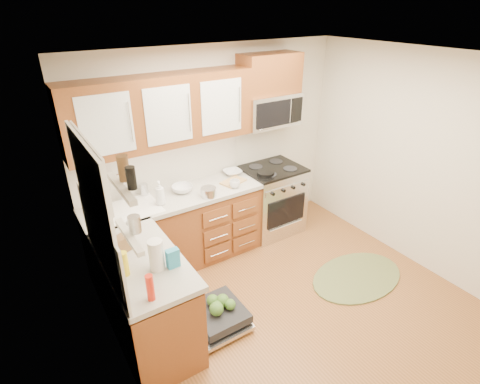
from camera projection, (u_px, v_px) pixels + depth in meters
floor at (300, 309)px, 3.97m from camera, size 3.50×3.50×0.00m
ceiling at (324, 62)px, 2.83m from camera, size 3.50×3.50×0.00m
wall_back at (215, 149)px, 4.71m from camera, size 3.50×0.04×2.50m
wall_left at (118, 275)px, 2.55m from camera, size 0.04×3.50×2.50m
wall_right at (426, 165)px, 4.24m from camera, size 0.04×3.50×2.50m
base_cabinet_back at (177, 232)px, 4.51m from camera, size 2.05×0.60×0.85m
base_cabinet_left at (147, 302)px, 3.47m from camera, size 0.60×1.25×0.85m
countertop_back at (174, 198)px, 4.28m from camera, size 2.07×0.64×0.05m
countertop_left at (142, 261)px, 3.25m from camera, size 0.64×1.27×0.05m
backsplash_back at (162, 165)px, 4.36m from camera, size 2.05×0.02×0.57m
backsplash_left at (101, 242)px, 2.97m from camera, size 0.02×1.25×0.57m
upper_cabinets at (162, 111)px, 3.94m from camera, size 2.05×0.35×0.75m
cabinet_over_mw at (270, 73)px, 4.50m from camera, size 0.76×0.35×0.47m
range at (272, 200)px, 5.15m from camera, size 0.76×0.64×0.95m
microwave at (269, 110)px, 4.68m from camera, size 0.76×0.38×0.40m
sink at (131, 219)px, 4.06m from camera, size 0.62×0.50×0.26m
dishwasher at (215, 317)px, 3.73m from camera, size 0.70×0.60×0.20m
window at (94, 206)px, 2.80m from camera, size 0.03×1.05×1.05m
window_blind at (90, 164)px, 2.66m from camera, size 0.02×0.96×0.40m
shelf_upper at (121, 188)px, 1.94m from camera, size 0.04×0.40×0.03m
shelf_lower at (129, 236)px, 2.08m from camera, size 0.04×0.40×0.03m
rug at (357, 277)px, 4.41m from camera, size 1.23×0.82×0.02m
skillet at (266, 173)px, 4.73m from camera, size 0.25×0.25×0.04m
stock_pot at (209, 192)px, 4.24m from camera, size 0.21×0.21×0.11m
cutting_board at (233, 182)px, 4.59m from camera, size 0.34×0.27×0.02m
canister at (144, 189)px, 4.26m from camera, size 0.09×0.09×0.14m
paper_towel_roll at (156, 255)px, 3.06m from camera, size 0.16×0.16×0.27m
mustard_bottle at (124, 264)px, 3.00m from camera, size 0.09×0.09×0.22m
red_bottle at (150, 288)px, 2.75m from camera, size 0.08×0.08×0.22m
wooden_box at (121, 244)px, 3.30m from camera, size 0.18×0.15×0.15m
blue_carton at (173, 258)px, 3.11m from camera, size 0.11×0.07×0.17m
bowl_a at (232, 172)px, 4.79m from camera, size 0.24×0.24×0.06m
bowl_b at (182, 189)px, 4.35m from camera, size 0.32×0.32×0.08m
cup at (235, 184)px, 4.44m from camera, size 0.12×0.12×0.10m
soap_bottle_a at (160, 193)px, 4.04m from camera, size 0.13×0.13×0.28m
soap_bottle_b at (106, 235)px, 3.41m from camera, size 0.09×0.09×0.17m
soap_bottle_c at (128, 228)px, 3.54m from camera, size 0.15×0.15×0.15m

